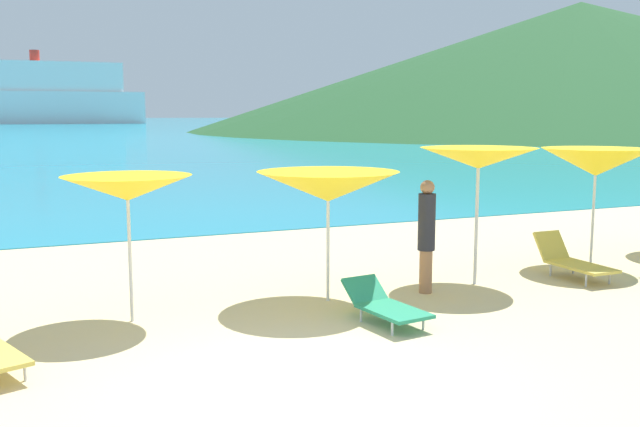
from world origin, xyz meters
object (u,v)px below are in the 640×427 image
(umbrella_6, at_px, (596,162))
(beachgoer_0, at_px, (426,232))
(lounge_chair_6, at_px, (572,260))
(umbrella_5, at_px, (478,158))
(umbrella_3, at_px, (127,188))
(umbrella_4, at_px, (328,187))
(lounge_chair_4, at_px, (385,305))
(cruise_ship, at_px, (59,96))

(umbrella_6, distance_m, beachgoer_0, 4.21)
(lounge_chair_6, relative_size, beachgoer_0, 0.86)
(umbrella_5, bearing_deg, lounge_chair_6, -9.17)
(lounge_chair_6, bearing_deg, umbrella_3, 177.25)
(umbrella_5, bearing_deg, umbrella_4, -179.41)
(umbrella_6, bearing_deg, lounge_chair_4, -162.18)
(lounge_chair_4, height_order, cruise_ship, cruise_ship)
(umbrella_3, height_order, lounge_chair_4, umbrella_3)
(beachgoer_0, bearing_deg, lounge_chair_4, 165.89)
(lounge_chair_6, distance_m, beachgoer_0, 3.07)
(beachgoer_0, bearing_deg, lounge_chair_6, -57.03)
(lounge_chair_6, xyz_separation_m, beachgoer_0, (-2.99, 0.11, 0.69))
(umbrella_4, bearing_deg, lounge_chair_4, -79.83)
(lounge_chair_6, bearing_deg, umbrella_6, 30.75)
(umbrella_4, height_order, cruise_ship, cruise_ship)
(lounge_chair_4, bearing_deg, umbrella_5, 21.57)
(umbrella_6, height_order, beachgoer_0, umbrella_6)
(lounge_chair_4, height_order, lounge_chair_6, lounge_chair_6)
(umbrella_4, relative_size, umbrella_6, 0.98)
(umbrella_6, distance_m, lounge_chair_4, 6.03)
(umbrella_4, height_order, umbrella_6, umbrella_6)
(umbrella_4, distance_m, umbrella_6, 5.76)
(umbrella_6, bearing_deg, cruise_ship, 89.12)
(umbrella_3, relative_size, umbrella_5, 0.88)
(umbrella_4, height_order, umbrella_5, umbrella_5)
(lounge_chair_4, relative_size, lounge_chair_6, 0.94)
(lounge_chair_6, distance_m, cruise_ship, 203.50)
(umbrella_5, distance_m, lounge_chair_4, 3.49)
(lounge_chair_6, bearing_deg, umbrella_4, 176.64)
(umbrella_4, distance_m, umbrella_5, 2.83)
(umbrella_5, bearing_deg, umbrella_3, 179.36)
(umbrella_6, xyz_separation_m, beachgoer_0, (-4.06, -0.53, -0.99))
(beachgoer_0, relative_size, cruise_ship, 0.04)
(lounge_chair_4, xyz_separation_m, cruise_ship, (8.59, 204.45, 7.29))
(umbrella_3, relative_size, umbrella_6, 0.91)
(lounge_chair_6, height_order, cruise_ship, cruise_ship)
(umbrella_3, bearing_deg, beachgoer_0, -3.13)
(umbrella_4, bearing_deg, cruise_ship, 87.51)
(lounge_chair_6, bearing_deg, lounge_chair_4, -165.71)
(lounge_chair_6, bearing_deg, umbrella_5, 170.81)
(beachgoer_0, xyz_separation_m, cruise_ship, (7.16, 203.22, 6.54))
(umbrella_4, bearing_deg, beachgoer_0, -5.51)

